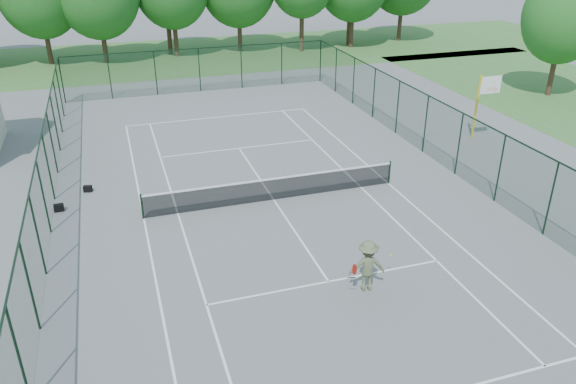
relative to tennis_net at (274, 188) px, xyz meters
name	(u,v)px	position (x,y,z in m)	size (l,w,h in m)	color
ground	(274,200)	(0.00, 0.00, -0.58)	(140.00, 140.00, 0.00)	slate
grass_far	(177,56)	(0.00, 30.00, -0.57)	(80.00, 16.00, 0.01)	#497B39
court_lines	(274,200)	(0.00, 0.00, -0.57)	(11.05, 23.85, 0.01)	white
tennis_net	(274,188)	(0.00, 0.00, 0.00)	(11.08, 0.08, 1.10)	black
fence_enclosure	(273,167)	(0.00, 0.00, 0.98)	(18.05, 36.05, 3.02)	#183822
basketball_goal	(484,95)	(12.71, 3.54, 1.99)	(1.20, 1.43, 3.65)	yellow
tree_side	(564,17)	(22.64, 9.66, 4.64)	(5.23, 5.23, 8.27)	#493021
sports_bag_a	(59,208)	(-8.76, 1.75, -0.42)	(0.39, 0.23, 0.31)	black
sports_bag_b	(88,189)	(-7.62, 3.33, -0.44)	(0.36, 0.22, 0.28)	black
tennis_player	(367,266)	(1.01, -7.14, 0.31)	(1.93, 0.93, 1.77)	#5D6244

